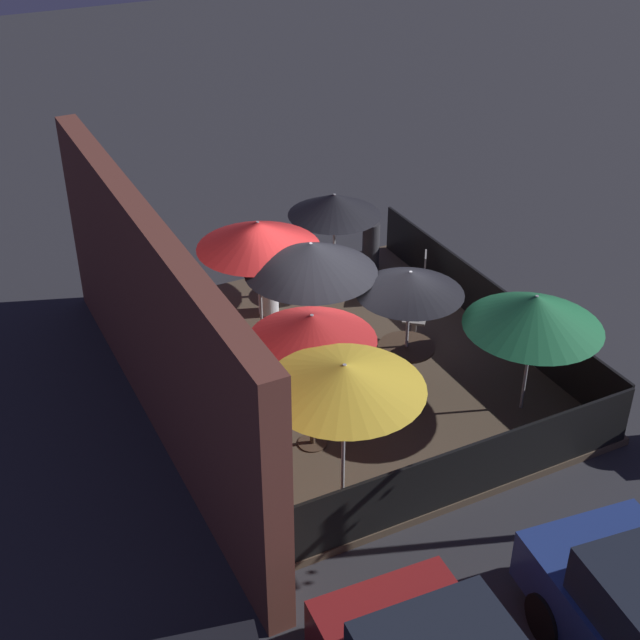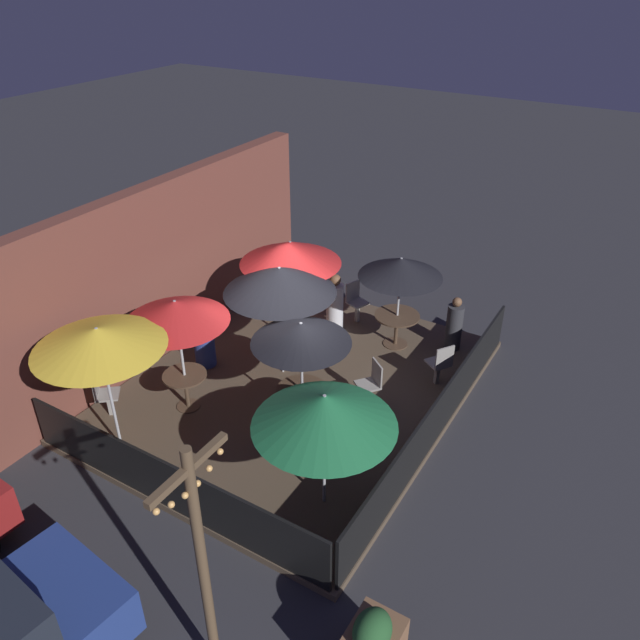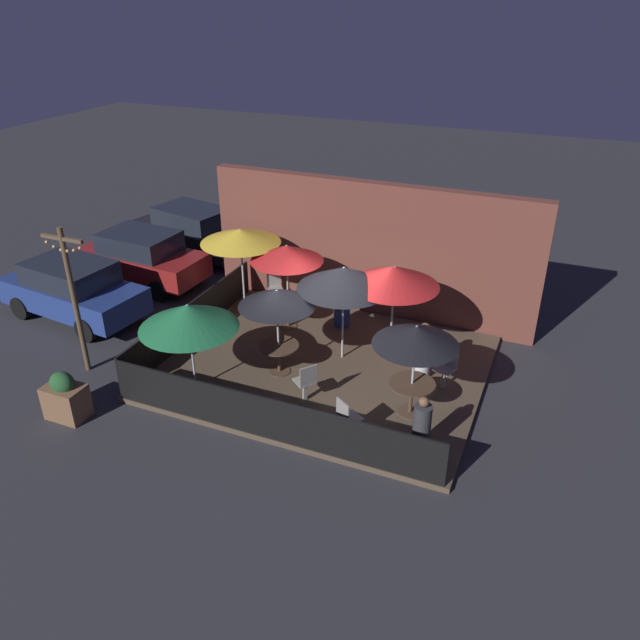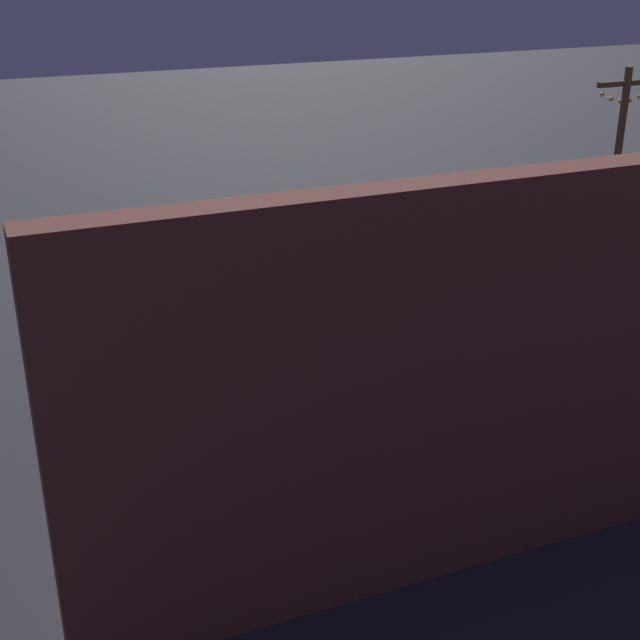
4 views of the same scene
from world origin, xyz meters
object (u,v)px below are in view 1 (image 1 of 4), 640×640
(dining_table_2, at_px, (406,353))
(patron_2, at_px, (241,384))
(patio_umbrella_2, at_px, (410,282))
(patron_0, at_px, (371,245))
(patio_chair_1, at_px, (415,315))
(patio_umbrella_5, at_px, (344,377))
(patio_chair_2, at_px, (418,273))
(patio_umbrella_4, at_px, (535,311))
(patio_chair_0, at_px, (269,479))
(patio_umbrella_1, at_px, (334,205))
(patio_chair_3, at_px, (266,272))
(dining_table_1, at_px, (334,265))
(patio_umbrella_3, at_px, (258,235))
(patio_umbrella_6, at_px, (311,258))
(patio_umbrella_0, at_px, (312,328))
(dining_table_0, at_px, (312,413))
(patron_1, at_px, (268,283))

(dining_table_2, bearing_deg, patron_2, 79.19)
(patio_umbrella_2, bearing_deg, patron_0, -21.26)
(dining_table_2, relative_size, patio_chair_1, 1.00)
(patio_umbrella_5, bearing_deg, patio_chair_2, -41.79)
(patio_umbrella_4, height_order, patio_chair_0, patio_umbrella_4)
(patio_umbrella_4, relative_size, patio_umbrella_5, 0.88)
(patio_umbrella_1, height_order, patio_chair_3, patio_umbrella_1)
(patio_umbrella_4, xyz_separation_m, patron_2, (1.95, 4.00, -1.30))
(patio_chair_3, bearing_deg, dining_table_2, -56.38)
(patio_chair_1, height_order, patio_chair_3, patio_chair_3)
(dining_table_1, distance_m, patio_chair_1, 2.23)
(dining_table_2, bearing_deg, patio_umbrella_5, 133.21)
(patio_umbrella_4, xyz_separation_m, patio_chair_0, (-0.25, 4.51, -1.30))
(patron_0, bearing_deg, patio_umbrella_5, -133.04)
(patio_umbrella_3, distance_m, patio_umbrella_5, 4.42)
(patio_umbrella_1, height_order, patio_chair_1, patio_umbrella_1)
(patio_umbrella_3, xyz_separation_m, patio_umbrella_6, (-1.06, -0.46, -0.04))
(patio_umbrella_4, bearing_deg, dining_table_1, 11.64)
(patio_umbrella_0, distance_m, patio_chair_2, 5.10)
(patio_umbrella_6, height_order, patio_chair_1, patio_umbrella_6)
(patio_chair_0, relative_size, patron_0, 0.74)
(patio_chair_2, bearing_deg, patron_2, 56.21)
(patio_umbrella_1, xyz_separation_m, patron_0, (0.50, -1.10, -1.31))
(dining_table_1, xyz_separation_m, patio_chair_1, (-2.17, -0.49, -0.07))
(patio_umbrella_2, height_order, patio_chair_2, patio_umbrella_2)
(patio_umbrella_5, height_order, patron_2, patio_umbrella_5)
(dining_table_1, bearing_deg, patron_0, -65.56)
(patio_umbrella_5, xyz_separation_m, patio_chair_3, (5.87, -1.45, -1.71))
(dining_table_0, distance_m, patio_chair_2, 4.86)
(patio_umbrella_4, height_order, patio_chair_2, patio_umbrella_4)
(patio_umbrella_2, height_order, patio_umbrella_4, patio_umbrella_2)
(patio_chair_3, xyz_separation_m, patron_0, (0.05, -2.34, 0.03))
(patio_chair_1, xyz_separation_m, patio_chair_2, (1.26, -0.86, 0.00))
(dining_table_0, xyz_separation_m, patio_chair_0, (-0.95, 1.13, -0.09))
(patio_umbrella_4, distance_m, patron_1, 5.26)
(dining_table_0, relative_size, patio_chair_1, 0.86)
(patio_umbrella_4, bearing_deg, patio_umbrella_0, 78.45)
(patio_umbrella_3, xyz_separation_m, patio_chair_1, (-1.11, -2.47, -1.62))
(patio_umbrella_5, distance_m, patron_1, 5.65)
(patio_umbrella_6, xyz_separation_m, patron_1, (1.98, -0.08, -1.47))
(patio_chair_1, bearing_deg, patio_umbrella_2, 0.00)
(patio_umbrella_2, distance_m, patio_chair_3, 4.03)
(patio_chair_1, bearing_deg, patron_1, -97.98)
(patio_umbrella_3, height_order, patio_chair_3, patio_umbrella_3)
(patio_umbrella_5, height_order, patio_chair_0, patio_umbrella_5)
(patio_umbrella_4, xyz_separation_m, patio_chair_1, (2.49, 0.47, -1.28))
(patio_umbrella_5, bearing_deg, patio_umbrella_3, -9.10)
(patio_chair_0, height_order, patio_chair_2, patio_chair_2)
(patio_umbrella_5, height_order, patron_0, patio_umbrella_5)
(patio_umbrella_3, height_order, patron_1, patio_umbrella_3)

